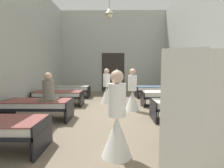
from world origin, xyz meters
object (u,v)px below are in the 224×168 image
(bed_left_row_2, at_px, (59,95))
(bed_right_row_2, at_px, (166,95))
(nurse_near_aisle, at_px, (107,91))
(nurse_far_aisle, at_px, (117,126))
(bed_left_row_1, at_px, (38,105))
(nurse_mid_aisle, at_px, (132,96))
(bed_right_row_3, at_px, (155,89))
(privacy_screen, at_px, (222,133))
(patient_seated_primary, at_px, (175,91))
(bed_right_row_1, at_px, (186,105))
(patient_seated_secondary, at_px, (48,90))
(bed_left_row_3, at_px, (71,89))

(bed_left_row_2, xyz_separation_m, bed_right_row_2, (4.26, 0.00, 0.00))
(bed_left_row_2, bearing_deg, bed_right_row_2, 0.00)
(bed_left_row_2, height_order, nurse_near_aisle, nurse_near_aisle)
(bed_right_row_2, xyz_separation_m, nurse_far_aisle, (-2.00, -3.97, 0.09))
(nurse_far_aisle, bearing_deg, bed_left_row_2, 71.91)
(bed_left_row_1, bearing_deg, bed_right_row_2, 24.05)
(nurse_mid_aisle, xyz_separation_m, nurse_far_aisle, (-0.59, -3.21, 0.00))
(bed_right_row_3, bearing_deg, privacy_screen, -97.72)
(bed_left_row_2, relative_size, patient_seated_primary, 2.38)
(nurse_far_aisle, bearing_deg, patient_seated_primary, 2.38)
(bed_left_row_2, bearing_deg, patient_seated_primary, -27.01)
(nurse_near_aisle, xyz_separation_m, patient_seated_primary, (2.02, -2.52, 0.34))
(bed_left_row_2, bearing_deg, bed_right_row_1, -24.05)
(patient_seated_secondary, bearing_deg, patient_seated_primary, -0.41)
(bed_left_row_2, relative_size, patient_seated_secondary, 2.38)
(nurse_far_aisle, height_order, patient_seated_primary, nurse_far_aisle)
(privacy_screen, bearing_deg, patient_seated_primary, 85.18)
(nurse_far_aisle, bearing_deg, privacy_screen, -95.21)
(bed_left_row_2, height_order, nurse_mid_aisle, nurse_mid_aisle)
(bed_right_row_3, bearing_deg, patient_seated_secondary, -135.30)
(bed_right_row_2, bearing_deg, bed_left_row_1, -155.95)
(nurse_mid_aisle, relative_size, patient_seated_primary, 1.86)
(privacy_screen, bearing_deg, bed_left_row_1, 141.95)
(bed_right_row_2, height_order, patient_seated_secondary, patient_seated_secondary)
(bed_left_row_2, bearing_deg, bed_left_row_1, -90.00)
(nurse_far_aisle, bearing_deg, bed_left_row_3, 63.30)
(privacy_screen, bearing_deg, bed_right_row_2, 85.54)
(nurse_near_aisle, bearing_deg, patient_seated_secondary, -137.79)
(bed_right_row_1, distance_m, bed_right_row_2, 1.90)
(bed_left_row_3, height_order, patient_seated_primary, patient_seated_primary)
(nurse_mid_aisle, relative_size, nurse_far_aisle, 1.00)
(bed_left_row_1, xyz_separation_m, bed_right_row_2, (4.26, 1.90, 0.00))
(patient_seated_secondary, bearing_deg, bed_right_row_1, 0.98)
(bed_right_row_1, xyz_separation_m, bed_right_row_2, (0.00, 1.90, 0.00))
(bed_right_row_2, bearing_deg, privacy_screen, -100.53)
(bed_left_row_1, height_order, bed_right_row_2, same)
(patient_seated_primary, height_order, patient_seated_secondary, same)
(bed_left_row_2, bearing_deg, nurse_near_aisle, 15.68)
(bed_right_row_2, height_order, privacy_screen, privacy_screen)
(bed_left_row_1, height_order, patient_seated_secondary, patient_seated_secondary)
(patient_seated_secondary, height_order, privacy_screen, privacy_screen)
(bed_left_row_1, height_order, patient_seated_primary, patient_seated_primary)
(bed_right_row_2, bearing_deg, bed_left_row_2, 180.00)
(bed_left_row_3, height_order, nurse_mid_aisle, nurse_mid_aisle)
(bed_left_row_2, xyz_separation_m, patient_seated_secondary, (0.35, -1.97, 0.43))
(bed_left_row_1, bearing_deg, privacy_screen, -44.13)
(bed_right_row_1, relative_size, bed_right_row_2, 1.00)
(nurse_far_aisle, relative_size, patient_seated_secondary, 1.86)
(bed_left_row_2, relative_size, bed_right_row_3, 1.00)
(bed_left_row_1, height_order, bed_left_row_2, same)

